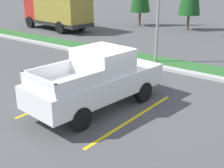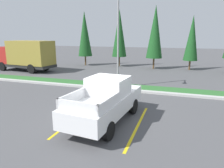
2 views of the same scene
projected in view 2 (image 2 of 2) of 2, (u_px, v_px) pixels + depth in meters
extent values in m
plane|color=#4C4C4F|center=(110.00, 117.00, 10.36)|extent=(120.00, 120.00, 0.00)
cube|color=yellow|center=(77.00, 117.00, 10.29)|extent=(0.12, 4.80, 0.01)
cube|color=yellow|center=(138.00, 126.00, 9.33)|extent=(0.12, 4.80, 0.01)
cube|color=#B2B2AD|center=(132.00, 91.00, 14.95)|extent=(56.00, 0.40, 0.15)
cube|color=#2D662D|center=(135.00, 88.00, 15.98)|extent=(56.00, 1.80, 0.06)
cylinder|color=black|center=(104.00, 102.00, 11.44)|extent=(0.35, 0.78, 0.76)
cylinder|color=black|center=(133.00, 106.00, 10.76)|extent=(0.35, 0.78, 0.76)
cylinder|color=black|center=(72.00, 123.00, 8.68)|extent=(0.35, 0.78, 0.76)
cylinder|color=black|center=(108.00, 131.00, 8.01)|extent=(0.35, 0.78, 0.76)
cube|color=white|center=(106.00, 104.00, 9.61)|extent=(2.40, 5.36, 0.76)
cube|color=white|center=(108.00, 86.00, 9.69)|extent=(1.91, 1.76, 0.84)
cube|color=#2D3842|center=(115.00, 81.00, 10.40)|extent=(1.62, 0.22, 0.63)
cube|color=white|center=(72.00, 98.00, 8.52)|extent=(0.29, 1.90, 0.44)
cube|color=white|center=(109.00, 103.00, 7.84)|extent=(0.29, 1.90, 0.44)
cube|color=white|center=(77.00, 107.00, 7.38)|extent=(1.80, 0.28, 0.44)
cube|color=silver|center=(125.00, 95.00, 11.93)|extent=(1.81, 0.34, 0.28)
cylinder|color=black|center=(2.00, 66.00, 23.59)|extent=(1.02, 0.39, 1.00)
cylinder|color=black|center=(18.00, 64.00, 25.55)|extent=(1.02, 0.39, 1.00)
cylinder|color=black|center=(32.00, 69.00, 21.86)|extent=(1.02, 0.39, 1.00)
cylinder|color=black|center=(46.00, 66.00, 23.82)|extent=(1.02, 0.39, 1.00)
cube|color=#262626|center=(27.00, 65.00, 23.51)|extent=(6.99, 2.93, 0.30)
cube|color=#AD231E|center=(10.00, 55.00, 24.26)|extent=(1.81, 2.44, 1.90)
cube|color=#2D3842|center=(4.00, 52.00, 24.53)|extent=(0.26, 2.10, 0.90)
cube|color=olive|center=(31.00, 53.00, 22.86)|extent=(5.20, 2.86, 2.60)
cylinder|color=gray|center=(118.00, 44.00, 15.44)|extent=(0.14, 0.14, 6.75)
cylinder|color=brown|center=(86.00, 61.00, 27.91)|extent=(0.20, 0.20, 1.27)
cone|color=#194C1E|center=(85.00, 34.00, 27.09)|extent=(1.83, 1.83, 5.79)
cylinder|color=brown|center=(119.00, 61.00, 26.97)|extent=(0.20, 0.20, 1.29)
cone|color=#194C1E|center=(119.00, 33.00, 26.14)|extent=(1.87, 1.87, 5.89)
cylinder|color=brown|center=(154.00, 63.00, 24.92)|extent=(0.20, 0.20, 1.33)
cone|color=#194C1E|center=(155.00, 32.00, 24.06)|extent=(1.92, 1.92, 6.06)
cylinder|color=brown|center=(190.00, 65.00, 24.18)|extent=(0.20, 0.20, 1.12)
cone|color=#194C1E|center=(192.00, 38.00, 23.45)|extent=(1.62, 1.62, 5.11)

